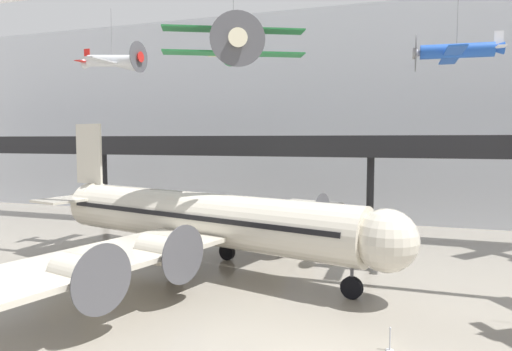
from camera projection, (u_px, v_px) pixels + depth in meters
The scene contains 7 objects.
hangar_back_wall at pixel (378, 115), 51.10m from camera, with size 140.00×3.00×24.02m.
mezzanine_walkway at pixel (370, 153), 42.43m from camera, with size 110.00×3.20×9.64m.
airliner_silver_main at pixel (198, 218), 32.66m from camera, with size 30.79×35.65×10.59m.
suspended_plane_green_biplane at pixel (234, 46), 31.83m from camera, with size 9.49×8.33×6.11m.
suspended_plane_silver_racer at pixel (112, 61), 37.27m from camera, with size 5.66×6.93×5.27m.
suspended_plane_blue_trainer at pixel (456, 51), 29.16m from camera, with size 5.43×6.67×6.18m.
stanchion_barrier at pixel (390, 344), 19.97m from camera, with size 0.36×0.36×1.08m.
Camera 1 is at (3.40, -16.52, 9.23)m, focal length 32.00 mm.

